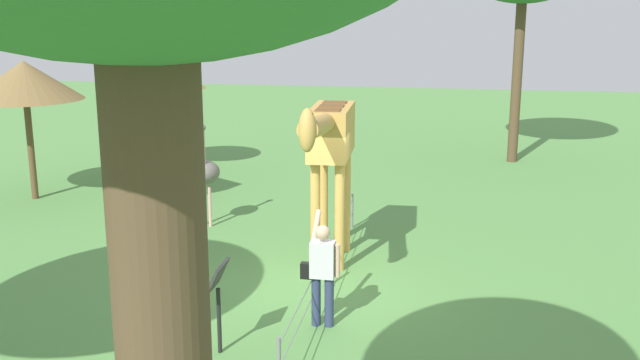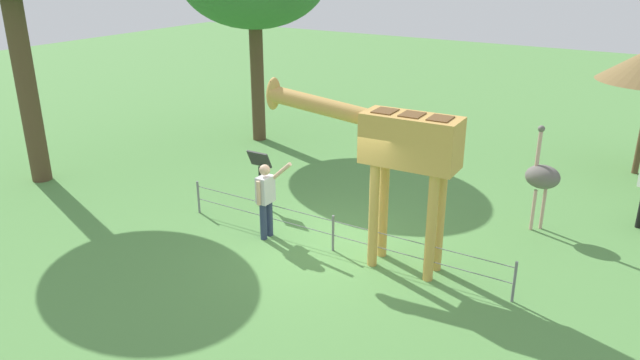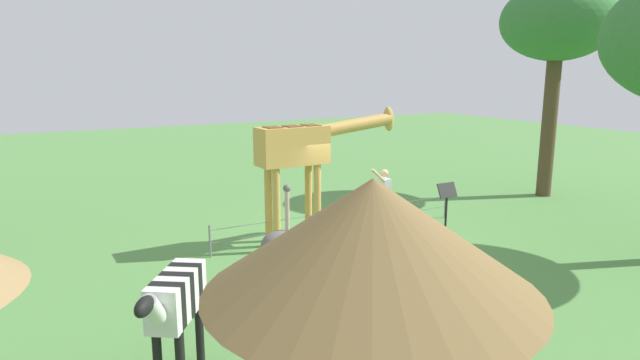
# 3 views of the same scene
# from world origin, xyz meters

# --- Properties ---
(ground_plane) EXTENTS (60.00, 60.00, 0.00)m
(ground_plane) POSITION_xyz_m (0.00, 0.00, 0.00)
(ground_plane) COLOR #568E47
(giraffe) EXTENTS (3.87, 0.76, 3.30)m
(giraffe) POSITION_xyz_m (-1.13, -0.04, 2.30)
(giraffe) COLOR gold
(giraffe) RESTS_ON ground_plane
(visitor) EXTENTS (0.66, 0.58, 1.68)m
(visitor) POSITION_xyz_m (1.46, 0.28, 0.90)
(visitor) COLOR navy
(visitor) RESTS_ON ground_plane
(ostrich) EXTENTS (0.70, 0.56, 2.25)m
(ostrich) POSITION_xyz_m (-3.14, -3.03, 1.18)
(ostrich) COLOR #CC9E93
(ostrich) RESTS_ON ground_plane
(info_sign) EXTENTS (0.56, 0.21, 1.32)m
(info_sign) POSITION_xyz_m (2.57, -0.98, 0.95)
(info_sign) COLOR black
(info_sign) RESTS_ON ground_plane
(wire_fence) EXTENTS (7.05, 0.05, 0.75)m
(wire_fence) POSITION_xyz_m (0.00, 0.09, 0.40)
(wire_fence) COLOR slate
(wire_fence) RESTS_ON ground_plane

